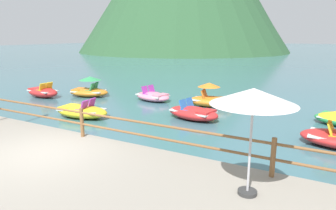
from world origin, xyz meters
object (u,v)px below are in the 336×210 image
object	(u,v)px
pedal_boat_5	(89,90)
pedal_boat_6	(43,92)
beach_umbrella	(253,98)
pedal_boat_3	(211,99)
pedal_boat_2	(153,96)
pedal_boat_1	(193,113)
pedal_boat_4	(82,111)

from	to	relation	value
pedal_boat_5	pedal_boat_6	world-z (taller)	pedal_boat_5
beach_umbrella	pedal_boat_5	distance (m)	14.09
pedal_boat_3	pedal_boat_6	xyz separation A→B (m)	(-9.70, -2.58, -0.10)
pedal_boat_3	pedal_boat_5	bearing A→B (deg)	-171.92
pedal_boat_2	pedal_boat_3	bearing A→B (deg)	4.71
beach_umbrella	pedal_boat_1	distance (m)	7.52
pedal_boat_1	pedal_boat_5	xyz separation A→B (m)	(-7.68, 1.67, 0.11)
pedal_boat_1	pedal_boat_4	size ratio (longest dim) A/B	0.97
pedal_boat_6	pedal_boat_2	bearing A→B (deg)	19.96
beach_umbrella	pedal_boat_6	distance (m)	15.34
pedal_boat_6	pedal_boat_3	bearing A→B (deg)	14.88
pedal_boat_3	pedal_boat_4	size ratio (longest dim) A/B	0.94
pedal_boat_5	beach_umbrella	bearing A→B (deg)	-33.61
pedal_boat_4	pedal_boat_5	distance (m)	4.93
pedal_boat_3	pedal_boat_6	bearing A→B (deg)	-165.12
beach_umbrella	pedal_boat_5	size ratio (longest dim) A/B	0.83
beach_umbrella	pedal_boat_2	world-z (taller)	beach_umbrella
pedal_boat_3	pedal_boat_6	world-z (taller)	pedal_boat_3
beach_umbrella	pedal_boat_1	xyz separation A→B (m)	(-3.93, 6.04, -2.15)
pedal_boat_2	pedal_boat_3	size ratio (longest dim) A/B	0.99
pedal_boat_1	pedal_boat_5	bearing A→B (deg)	167.72
beach_umbrella	pedal_boat_5	bearing A→B (deg)	146.39
beach_umbrella	pedal_boat_5	xyz separation A→B (m)	(-11.61, 7.72, -2.04)
pedal_boat_1	pedal_boat_4	xyz separation A→B (m)	(-4.55, -2.14, -0.01)
pedal_boat_1	pedal_boat_6	bearing A→B (deg)	179.14
pedal_boat_6	pedal_boat_1	bearing A→B (deg)	-0.86
pedal_boat_5	pedal_boat_4	bearing A→B (deg)	-50.67
pedal_boat_6	pedal_boat_4	bearing A→B (deg)	-23.03
pedal_boat_4	pedal_boat_3	bearing A→B (deg)	48.43
pedal_boat_2	pedal_boat_5	size ratio (longest dim) A/B	0.92
pedal_boat_3	pedal_boat_2	bearing A→B (deg)	-175.29
pedal_boat_1	pedal_boat_4	distance (m)	5.03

